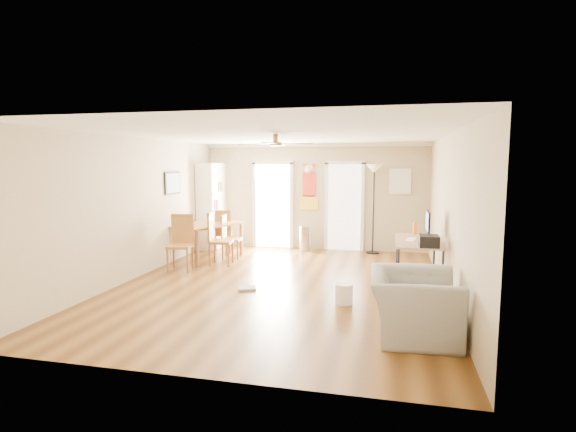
% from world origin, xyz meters
% --- Properties ---
extents(floor, '(7.00, 7.00, 0.00)m').
position_xyz_m(floor, '(0.00, 0.00, 0.00)').
color(floor, brown).
rests_on(floor, ground).
extents(ceiling, '(5.50, 7.00, 0.00)m').
position_xyz_m(ceiling, '(0.00, 0.00, 2.60)').
color(ceiling, silver).
rests_on(ceiling, floor).
extents(wall_back, '(5.50, 0.04, 2.60)m').
position_xyz_m(wall_back, '(0.00, 3.50, 1.30)').
color(wall_back, beige).
rests_on(wall_back, floor).
extents(wall_front, '(5.50, 0.04, 2.60)m').
position_xyz_m(wall_front, '(0.00, -3.50, 1.30)').
color(wall_front, beige).
rests_on(wall_front, floor).
extents(wall_left, '(0.04, 7.00, 2.60)m').
position_xyz_m(wall_left, '(-2.75, 0.00, 1.30)').
color(wall_left, beige).
rests_on(wall_left, floor).
extents(wall_right, '(0.04, 7.00, 2.60)m').
position_xyz_m(wall_right, '(2.75, 0.00, 1.30)').
color(wall_right, beige).
rests_on(wall_right, floor).
extents(crown_molding, '(5.50, 7.00, 0.08)m').
position_xyz_m(crown_molding, '(0.00, 0.00, 2.56)').
color(crown_molding, white).
rests_on(crown_molding, wall_back).
extents(kitchen_doorway, '(0.90, 0.10, 2.10)m').
position_xyz_m(kitchen_doorway, '(-1.05, 3.48, 1.05)').
color(kitchen_doorway, white).
rests_on(kitchen_doorway, wall_back).
extents(bathroom_doorway, '(0.80, 0.10, 2.10)m').
position_xyz_m(bathroom_doorway, '(0.75, 3.48, 1.05)').
color(bathroom_doorway, white).
rests_on(bathroom_doorway, wall_back).
extents(wall_decal, '(0.46, 0.03, 1.10)m').
position_xyz_m(wall_decal, '(-0.13, 3.48, 1.55)').
color(wall_decal, red).
rests_on(wall_decal, wall_back).
extents(ac_grille, '(0.50, 0.04, 0.60)m').
position_xyz_m(ac_grille, '(2.05, 3.47, 1.70)').
color(ac_grille, white).
rests_on(ac_grille, wall_back).
extents(framed_poster, '(0.04, 0.66, 0.48)m').
position_xyz_m(framed_poster, '(-2.73, 1.40, 1.70)').
color(framed_poster, black).
rests_on(framed_poster, wall_left).
extents(ceiling_fan, '(1.24, 1.24, 0.20)m').
position_xyz_m(ceiling_fan, '(0.00, -0.30, 2.43)').
color(ceiling_fan, '#593819').
rests_on(ceiling_fan, ceiling).
extents(bookshelf, '(0.46, 0.97, 2.12)m').
position_xyz_m(bookshelf, '(-2.52, 3.02, 1.06)').
color(bookshelf, white).
rests_on(bookshelf, floor).
extents(dining_table, '(1.41, 1.78, 0.78)m').
position_xyz_m(dining_table, '(-2.15, 1.80, 0.39)').
color(dining_table, olive).
rests_on(dining_table, floor).
extents(dining_chair_right_a, '(0.44, 0.44, 0.97)m').
position_xyz_m(dining_chair_right_a, '(-1.60, 1.94, 0.48)').
color(dining_chair_right_a, olive).
rests_on(dining_chair_right_a, floor).
extents(dining_chair_right_b, '(0.51, 0.51, 1.10)m').
position_xyz_m(dining_chair_right_b, '(-1.60, 1.30, 0.55)').
color(dining_chair_right_b, '#92612F').
rests_on(dining_chair_right_b, floor).
extents(dining_chair_near, '(0.52, 0.52, 1.10)m').
position_xyz_m(dining_chair_near, '(-2.20, 0.63, 0.55)').
color(dining_chair_near, '#A17134').
rests_on(dining_chair_near, floor).
extents(dining_chair_far, '(0.53, 0.53, 1.03)m').
position_xyz_m(dining_chair_far, '(-2.02, 2.49, 0.51)').
color(dining_chair_far, '#93602F').
rests_on(dining_chair_far, floor).
extents(trash_can, '(0.31, 0.31, 0.60)m').
position_xyz_m(trash_can, '(-0.16, 3.17, 0.30)').
color(trash_can, '#B0B0B2').
rests_on(trash_can, floor).
extents(torchiere_lamp, '(0.46, 0.46, 2.10)m').
position_xyz_m(torchiere_lamp, '(1.46, 3.21, 1.05)').
color(torchiere_lamp, black).
rests_on(torchiere_lamp, floor).
extents(computer_desk, '(0.75, 1.50, 0.81)m').
position_xyz_m(computer_desk, '(2.32, 0.47, 0.40)').
color(computer_desk, '#A67D5A').
rests_on(computer_desk, floor).
extents(imac, '(0.14, 0.55, 0.51)m').
position_xyz_m(imac, '(2.47, 0.43, 1.06)').
color(imac, black).
rests_on(imac, computer_desk).
extents(keyboard, '(0.21, 0.43, 0.02)m').
position_xyz_m(keyboard, '(2.20, 0.46, 0.81)').
color(keyboard, white).
rests_on(keyboard, computer_desk).
extents(printer, '(0.31, 0.36, 0.18)m').
position_xyz_m(printer, '(2.45, -0.10, 0.90)').
color(printer, black).
rests_on(printer, computer_desk).
extents(orange_bottle, '(0.08, 0.08, 0.23)m').
position_xyz_m(orange_bottle, '(2.30, 1.15, 0.92)').
color(orange_bottle, orange).
rests_on(orange_bottle, computer_desk).
extents(wastebasket_a, '(0.32, 0.32, 0.31)m').
position_xyz_m(wastebasket_a, '(1.19, -0.80, 0.15)').
color(wastebasket_a, white).
rests_on(wastebasket_a, floor).
extents(floor_cloth, '(0.34, 0.31, 0.04)m').
position_xyz_m(floor_cloth, '(-0.47, -0.41, 0.02)').
color(floor_cloth, '#9F9F9A').
rests_on(floor_cloth, floor).
extents(armchair, '(1.08, 1.23, 0.78)m').
position_xyz_m(armchair, '(2.15, -1.87, 0.39)').
color(armchair, gray).
rests_on(armchair, floor).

